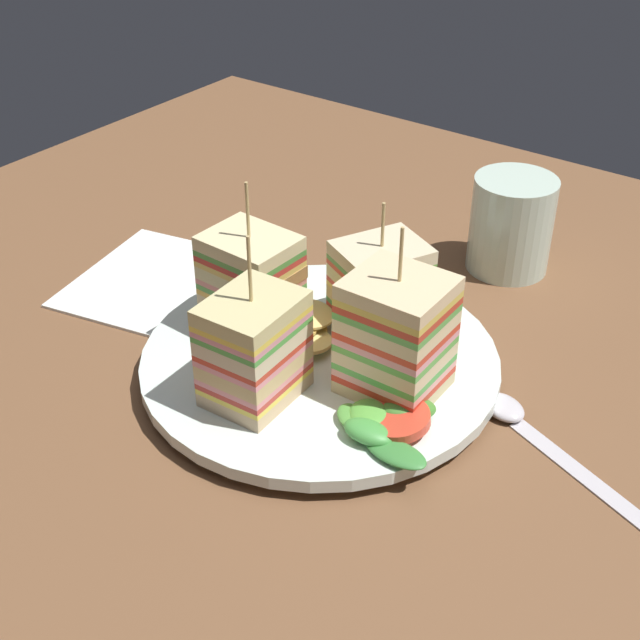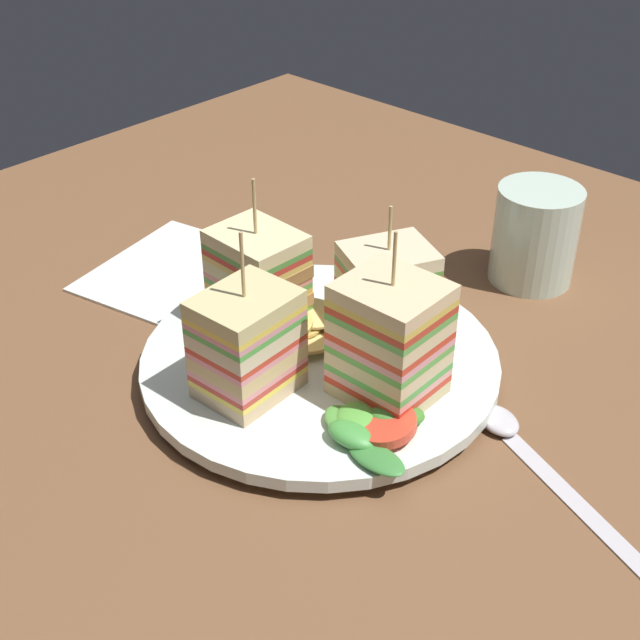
% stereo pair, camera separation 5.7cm
% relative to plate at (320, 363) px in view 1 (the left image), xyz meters
% --- Properties ---
extents(ground_plane, '(0.93, 0.98, 0.02)m').
position_rel_plate_xyz_m(ground_plane, '(0.00, 0.00, -0.02)').
color(ground_plane, brown).
extents(plate, '(0.26, 0.26, 0.02)m').
position_rel_plate_xyz_m(plate, '(0.00, 0.00, 0.00)').
color(plate, white).
rests_on(plate, ground_plane).
extents(sandwich_wedge_0, '(0.07, 0.05, 0.12)m').
position_rel_plate_xyz_m(sandwich_wedge_0, '(-0.06, 0.01, 0.04)').
color(sandwich_wedge_0, '#DCB88A').
rests_on(sandwich_wedge_0, plate).
extents(sandwich_wedge_1, '(0.06, 0.06, 0.12)m').
position_rel_plate_xyz_m(sandwich_wedge_1, '(0.00, -0.06, 0.05)').
color(sandwich_wedge_1, '#D6BE8A').
rests_on(sandwich_wedge_1, plate).
extents(sandwich_wedge_2, '(0.08, 0.07, 0.10)m').
position_rel_plate_xyz_m(sandwich_wedge_2, '(0.06, -0.01, 0.04)').
color(sandwich_wedge_2, beige).
rests_on(sandwich_wedge_2, plate).
extents(sandwich_wedge_3, '(0.05, 0.07, 0.12)m').
position_rel_plate_xyz_m(sandwich_wedge_3, '(0.00, 0.06, 0.04)').
color(sandwich_wedge_3, beige).
rests_on(sandwich_wedge_3, plate).
extents(chip_pile, '(0.07, 0.06, 0.02)m').
position_rel_plate_xyz_m(chip_pile, '(0.01, 0.02, 0.02)').
color(chip_pile, '#DDB266').
rests_on(chip_pile, plate).
extents(salad_garnish, '(0.07, 0.08, 0.02)m').
position_rel_plate_xyz_m(salad_garnish, '(-0.04, -0.08, 0.01)').
color(salad_garnish, green).
rests_on(salad_garnish, plate).
extents(spoon, '(0.07, 0.15, 0.01)m').
position_rel_plate_xyz_m(spoon, '(0.03, -0.15, -0.01)').
color(spoon, silver).
rests_on(spoon, ground_plane).
extents(napkin, '(0.16, 0.15, 0.01)m').
position_rel_plate_xyz_m(napkin, '(0.02, 0.19, -0.01)').
color(napkin, white).
rests_on(napkin, ground_plane).
extents(drinking_glass, '(0.07, 0.07, 0.08)m').
position_rel_plate_xyz_m(drinking_glass, '(0.22, -0.04, 0.02)').
color(drinking_glass, silver).
rests_on(drinking_glass, ground_plane).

